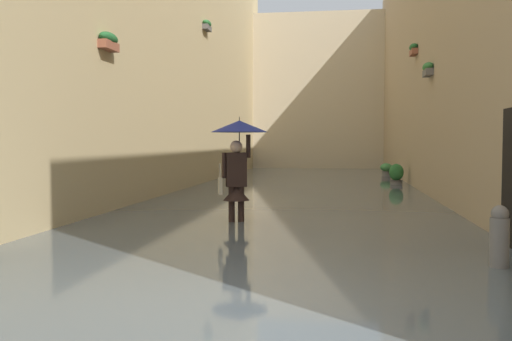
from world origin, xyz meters
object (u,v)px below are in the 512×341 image
mooring_bollard (499,244)px  potted_plant_far_left (396,176)px  potted_plant_mid_left (386,171)px  person_wading (238,150)px

mooring_bollard → potted_plant_far_left: bearing=-90.5°
potted_plant_mid_left → potted_plant_far_left: 4.77m
person_wading → mooring_bollard: bearing=138.7°
potted_plant_mid_left → potted_plant_far_left: (0.04, 4.77, 0.05)m
potted_plant_mid_left → person_wading: bearing=75.0°
person_wading → potted_plant_far_left: person_wading is taller
person_wading → potted_plant_far_left: bearing=-111.4°
person_wading → potted_plant_mid_left: (-3.97, -14.81, -1.13)m
potted_plant_far_left → mooring_bollard: size_ratio=0.98×
person_wading → potted_plant_far_left: size_ratio=2.36×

